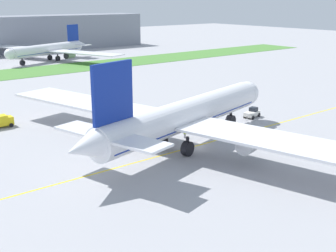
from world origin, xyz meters
TOP-DOWN VIEW (x-y plane):
  - ground_plane at (0.00, 0.00)m, footprint 600.00×600.00m
  - apron_taxi_line at (0.00, 0.78)m, footprint 280.00×0.36m
  - grass_median_strip at (0.00, 103.54)m, footprint 320.00×24.00m
  - airliner_foreground at (-2.24, 1.37)m, footprint 53.06×85.07m
  - pushback_tug at (24.71, 7.96)m, footprint 6.31×3.34m
  - ground_crew_wingwalker_port at (16.29, -5.42)m, footprint 0.55×0.30m
  - ground_crew_marshaller_front at (2.06, 5.79)m, footprint 0.48×0.50m
  - ground_crew_wingwalker_starboard at (5.62, 6.34)m, footprint 0.54×0.43m
  - service_truck_baggage_loader at (-23.84, 36.10)m, footprint 4.96×2.58m
  - parked_airliner_far_right at (28.54, 127.10)m, footprint 44.74×72.57m
  - terminal_building at (31.94, 169.84)m, footprint 137.83×20.00m

SIDE VIEW (x-z plane):
  - ground_plane at x=0.00m, z-range 0.00..0.00m
  - apron_taxi_line at x=0.00m, z-range 0.00..0.01m
  - grass_median_strip at x=0.00m, z-range 0.00..0.10m
  - ground_crew_wingwalker_port at x=16.29m, z-range 0.17..1.76m
  - ground_crew_marshaller_front at x=2.06m, z-range 0.18..1.88m
  - pushback_tug at x=24.71m, z-range -0.09..2.17m
  - ground_crew_wingwalker_starboard at x=5.62m, z-range 0.18..1.90m
  - service_truck_baggage_loader at x=-23.84m, z-range 0.13..2.80m
  - parked_airliner_far_right at x=28.54m, z-range -2.42..12.64m
  - airliner_foreground at x=-2.24m, z-range -2.88..15.05m
  - terminal_building at x=31.94m, z-range 0.00..18.00m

